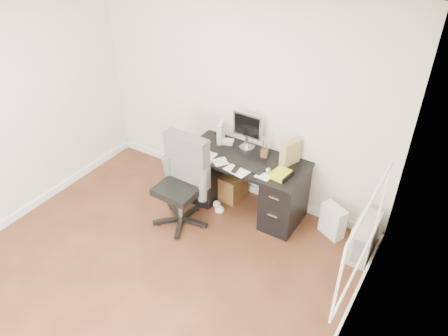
# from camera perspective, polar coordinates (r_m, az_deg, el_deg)

# --- Properties ---
(ground) EXTENTS (4.00, 4.00, 0.00)m
(ground) POSITION_cam_1_polar(r_m,az_deg,el_deg) (4.85, -10.69, -14.37)
(ground) COLOR #412015
(ground) RESTS_ON ground
(room_shell) EXTENTS (4.02, 4.02, 2.71)m
(room_shell) POSITION_cam_1_polar(r_m,az_deg,el_deg) (3.78, -12.68, 2.51)
(room_shell) COLOR white
(room_shell) RESTS_ON ground
(desk) EXTENTS (1.50, 0.70, 0.75)m
(desk) POSITION_cam_1_polar(r_m,az_deg,el_deg) (5.43, 2.68, -1.79)
(desk) COLOR black
(desk) RESTS_ON ground
(loose_papers) EXTENTS (1.10, 0.60, 0.00)m
(loose_papers) POSITION_cam_1_polar(r_m,az_deg,el_deg) (5.27, 0.61, 1.68)
(loose_papers) COLOR white
(loose_papers) RESTS_ON desk
(lcd_monitor) EXTENTS (0.39, 0.22, 0.48)m
(lcd_monitor) POSITION_cam_1_polar(r_m,az_deg,el_deg) (5.30, 3.08, 4.86)
(lcd_monitor) COLOR #B2B2B6
(lcd_monitor) RESTS_ON desk
(keyboard) EXTENTS (0.48, 0.21, 0.03)m
(keyboard) POSITION_cam_1_polar(r_m,az_deg,el_deg) (5.09, 3.00, 0.44)
(keyboard) COLOR black
(keyboard) RESTS_ON desk
(computer_mouse) EXTENTS (0.08, 0.08, 0.07)m
(computer_mouse) POSITION_cam_1_polar(r_m,az_deg,el_deg) (4.97, 5.78, -0.32)
(computer_mouse) COLOR #B2B2B6
(computer_mouse) RESTS_ON desk
(travel_mug) EXTENTS (0.08, 0.08, 0.16)m
(travel_mug) POSITION_cam_1_polar(r_m,az_deg,el_deg) (5.39, -3.89, 3.37)
(travel_mug) COLOR navy
(travel_mug) RESTS_ON desk
(white_binder) EXTENTS (0.17, 0.25, 0.26)m
(white_binder) POSITION_cam_1_polar(r_m,az_deg,el_deg) (5.49, -0.40, 4.75)
(white_binder) COLOR silver
(white_binder) RESTS_ON desk
(magazine_file) EXTENTS (0.20, 0.28, 0.29)m
(magazine_file) POSITION_cam_1_polar(r_m,az_deg,el_deg) (5.11, 8.63, 2.01)
(magazine_file) COLOR #9E754C
(magazine_file) RESTS_ON desk
(pen_cup) EXTENTS (0.12, 0.12, 0.24)m
(pen_cup) POSITION_cam_1_polar(r_m,az_deg,el_deg) (5.21, 5.35, 2.64)
(pen_cup) COLOR #542F18
(pen_cup) RESTS_ON desk
(yellow_book) EXTENTS (0.22, 0.27, 0.04)m
(yellow_book) POSITION_cam_1_polar(r_m,az_deg,el_deg) (4.95, 7.44, -0.81)
(yellow_book) COLOR yellow
(yellow_book) RESTS_ON desk
(paper_remote) EXTENTS (0.32, 0.28, 0.02)m
(paper_remote) POSITION_cam_1_polar(r_m,az_deg,el_deg) (5.01, 1.81, -0.14)
(paper_remote) COLOR white
(paper_remote) RESTS_ON desk
(office_chair) EXTENTS (0.65, 0.65, 1.13)m
(office_chair) POSITION_cam_1_polar(r_m,az_deg,el_deg) (5.12, -5.92, -2.15)
(office_chair) COLOR #4C4E4C
(office_chair) RESTS_ON ground
(pc_tower) EXTENTS (0.22, 0.49, 0.49)m
(pc_tower) POSITION_cam_1_polar(r_m,az_deg,el_deg) (5.12, 17.82, -8.66)
(pc_tower) COLOR #B3AEA2
(pc_tower) RESTS_ON ground
(shopping_bag) EXTENTS (0.36, 0.32, 0.40)m
(shopping_bag) POSITION_cam_1_polar(r_m,az_deg,el_deg) (5.30, 14.01, -6.73)
(shopping_bag) COLOR white
(shopping_bag) RESTS_ON ground
(wicker_basket) EXTENTS (0.38, 0.38, 0.35)m
(wicker_basket) POSITION_cam_1_polar(r_m,az_deg,el_deg) (5.74, 0.76, -2.22)
(wicker_basket) COLOR #4B2E16
(wicker_basket) RESTS_ON ground
(desk_printer) EXTENTS (0.44, 0.40, 0.21)m
(desk_printer) POSITION_cam_1_polar(r_m,az_deg,el_deg) (5.97, -3.05, -1.46)
(desk_printer) COLOR slate
(desk_printer) RESTS_ON ground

